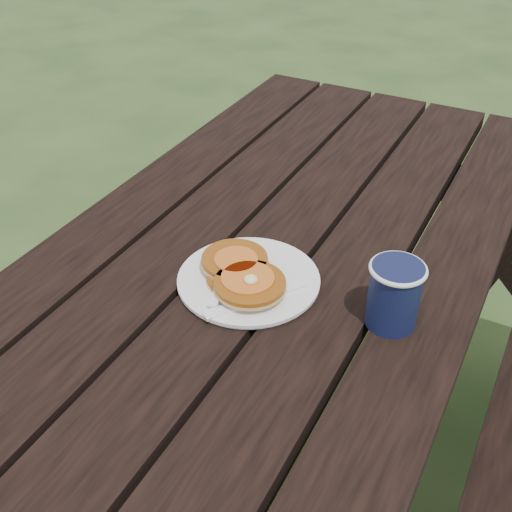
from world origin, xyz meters
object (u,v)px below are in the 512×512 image
at_px(picnic_table, 241,431).
at_px(coffee_cup, 395,292).
at_px(pancake_stack, 242,274).
at_px(plate, 249,281).

distance_m(picnic_table, coffee_cup, 0.51).
distance_m(pancake_stack, coffee_cup, 0.25).
distance_m(picnic_table, pancake_stack, 0.41).
bearing_deg(picnic_table, pancake_stack, -22.48).
height_order(picnic_table, coffee_cup, coffee_cup).
xyz_separation_m(plate, coffee_cup, (0.24, 0.02, 0.06)).
height_order(picnic_table, plate, plate).
xyz_separation_m(picnic_table, coffee_cup, (0.26, 0.02, 0.44)).
bearing_deg(coffee_cup, plate, -176.25).
height_order(plate, coffee_cup, coffee_cup).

